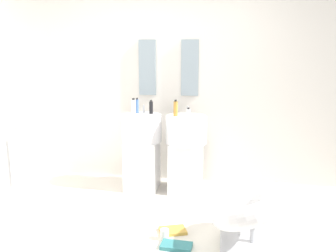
{
  "coord_description": "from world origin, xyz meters",
  "views": [
    {
      "loc": [
        0.71,
        -3.18,
        1.73
      ],
      "look_at": [
        0.15,
        0.55,
        0.95
      ],
      "focal_mm": 39.76,
      "sensor_mm": 36.0,
      "label": 1
    }
  ],
  "objects_px": {
    "lounge_chair": "(254,211)",
    "soap_bottle_black": "(151,107)",
    "soap_bottle_blue": "(137,106)",
    "soap_bottle_white": "(188,113)",
    "soap_bottle_amber": "(176,108)",
    "pedestal_sink_left": "(142,148)",
    "pedestal_sink_right": "(186,150)",
    "magazine_teal": "(176,246)",
    "coffee_mug": "(165,235)",
    "soap_bottle_clear": "(134,107)",
    "magazine_ochre": "(173,231)",
    "towel_rack": "(21,153)"
  },
  "relations": [
    {
      "from": "lounge_chair",
      "to": "soap_bottle_white",
      "type": "height_order",
      "value": "soap_bottle_white"
    },
    {
      "from": "coffee_mug",
      "to": "soap_bottle_black",
      "type": "relative_size",
      "value": 0.61
    },
    {
      "from": "pedestal_sink_left",
      "to": "soap_bottle_amber",
      "type": "xyz_separation_m",
      "value": [
        0.42,
        -0.02,
        0.52
      ]
    },
    {
      "from": "towel_rack",
      "to": "soap_bottle_black",
      "type": "xyz_separation_m",
      "value": [
        1.28,
        0.86,
        0.4
      ]
    },
    {
      "from": "towel_rack",
      "to": "soap_bottle_amber",
      "type": "xyz_separation_m",
      "value": [
        1.6,
        0.74,
        0.41
      ]
    },
    {
      "from": "magazine_teal",
      "to": "towel_rack",
      "type": "bearing_deg",
      "value": 164.87
    },
    {
      "from": "coffee_mug",
      "to": "soap_bottle_white",
      "type": "relative_size",
      "value": 0.84
    },
    {
      "from": "lounge_chair",
      "to": "soap_bottle_black",
      "type": "height_order",
      "value": "soap_bottle_black"
    },
    {
      "from": "soap_bottle_black",
      "to": "magazine_teal",
      "type": "bearing_deg",
      "value": -71.11
    },
    {
      "from": "soap_bottle_white",
      "to": "soap_bottle_amber",
      "type": "bearing_deg",
      "value": 146.41
    },
    {
      "from": "lounge_chair",
      "to": "soap_bottle_black",
      "type": "distance_m",
      "value": 1.94
    },
    {
      "from": "soap_bottle_black",
      "to": "soap_bottle_amber",
      "type": "bearing_deg",
      "value": -20.62
    },
    {
      "from": "lounge_chair",
      "to": "soap_bottle_clear",
      "type": "distance_m",
      "value": 2.04
    },
    {
      "from": "pedestal_sink_right",
      "to": "soap_bottle_white",
      "type": "bearing_deg",
      "value": -73.62
    },
    {
      "from": "lounge_chair",
      "to": "magazine_ochre",
      "type": "bearing_deg",
      "value": 167.04
    },
    {
      "from": "lounge_chair",
      "to": "soap_bottle_amber",
      "type": "distance_m",
      "value": 1.67
    },
    {
      "from": "soap_bottle_black",
      "to": "soap_bottle_white",
      "type": "bearing_deg",
      "value": -25.33
    },
    {
      "from": "magazine_teal",
      "to": "soap_bottle_white",
      "type": "xyz_separation_m",
      "value": [
        -0.03,
        1.27,
        0.97
      ]
    },
    {
      "from": "pedestal_sink_left",
      "to": "soap_bottle_blue",
      "type": "relative_size",
      "value": 5.43
    },
    {
      "from": "pedestal_sink_left",
      "to": "lounge_chair",
      "type": "height_order",
      "value": "pedestal_sink_left"
    },
    {
      "from": "magazine_teal",
      "to": "coffee_mug",
      "type": "xyz_separation_m",
      "value": [
        -0.13,
        0.12,
        0.03
      ]
    },
    {
      "from": "pedestal_sink_right",
      "to": "soap_bottle_blue",
      "type": "relative_size",
      "value": 5.43
    },
    {
      "from": "pedestal_sink_right",
      "to": "soap_bottle_black",
      "type": "relative_size",
      "value": 6.13
    },
    {
      "from": "soap_bottle_blue",
      "to": "soap_bottle_white",
      "type": "xyz_separation_m",
      "value": [
        0.67,
        -0.24,
        -0.03
      ]
    },
    {
      "from": "pedestal_sink_right",
      "to": "soap_bottle_white",
      "type": "distance_m",
      "value": 0.5
    },
    {
      "from": "magazine_teal",
      "to": "soap_bottle_blue",
      "type": "distance_m",
      "value": 1.95
    },
    {
      "from": "pedestal_sink_left",
      "to": "lounge_chair",
      "type": "bearing_deg",
      "value": -45.12
    },
    {
      "from": "coffee_mug",
      "to": "soap_bottle_black",
      "type": "xyz_separation_m",
      "value": [
        -0.39,
        1.38,
        0.96
      ]
    },
    {
      "from": "pedestal_sink_right",
      "to": "magazine_ochre",
      "type": "distance_m",
      "value": 1.22
    },
    {
      "from": "soap_bottle_black",
      "to": "coffee_mug",
      "type": "bearing_deg",
      "value": -74.25
    },
    {
      "from": "lounge_chair",
      "to": "coffee_mug",
      "type": "xyz_separation_m",
      "value": [
        -0.79,
        0.01,
        -0.29
      ]
    },
    {
      "from": "soap_bottle_clear",
      "to": "soap_bottle_amber",
      "type": "bearing_deg",
      "value": -7.73
    },
    {
      "from": "lounge_chair",
      "to": "soap_bottle_blue",
      "type": "bearing_deg",
      "value": 134.08
    },
    {
      "from": "soap_bottle_amber",
      "to": "soap_bottle_clear",
      "type": "relative_size",
      "value": 1.0
    },
    {
      "from": "magazine_teal",
      "to": "coffee_mug",
      "type": "bearing_deg",
      "value": 139.6
    },
    {
      "from": "lounge_chair",
      "to": "magazine_teal",
      "type": "relative_size",
      "value": 3.73
    },
    {
      "from": "soap_bottle_white",
      "to": "soap_bottle_clear",
      "type": "xyz_separation_m",
      "value": [
        -0.7,
        0.18,
        0.04
      ]
    },
    {
      "from": "magazine_ochre",
      "to": "soap_bottle_clear",
      "type": "xyz_separation_m",
      "value": [
        -0.65,
        1.17,
        1.01
      ]
    },
    {
      "from": "lounge_chair",
      "to": "pedestal_sink_right",
      "type": "bearing_deg",
      "value": 119.5
    },
    {
      "from": "magazine_ochre",
      "to": "coffee_mug",
      "type": "bearing_deg",
      "value": -128.76
    },
    {
      "from": "pedestal_sink_right",
      "to": "towel_rack",
      "type": "height_order",
      "value": "pedestal_sink_right"
    },
    {
      "from": "lounge_chair",
      "to": "soap_bottle_black",
      "type": "xyz_separation_m",
      "value": [
        -1.17,
        1.39,
        0.68
      ]
    },
    {
      "from": "soap_bottle_blue",
      "to": "soap_bottle_white",
      "type": "distance_m",
      "value": 0.71
    },
    {
      "from": "pedestal_sink_left",
      "to": "soap_bottle_black",
      "type": "height_order",
      "value": "soap_bottle_black"
    },
    {
      "from": "lounge_chair",
      "to": "soap_bottle_amber",
      "type": "xyz_separation_m",
      "value": [
        -0.85,
        1.26,
        0.69
      ]
    },
    {
      "from": "towel_rack",
      "to": "soap_bottle_blue",
      "type": "relative_size",
      "value": 4.93
    },
    {
      "from": "magazine_teal",
      "to": "soap_bottle_amber",
      "type": "distance_m",
      "value": 1.72
    },
    {
      "from": "pedestal_sink_left",
      "to": "soap_bottle_black",
      "type": "bearing_deg",
      "value": 46.31
    },
    {
      "from": "soap_bottle_amber",
      "to": "pedestal_sink_left",
      "type": "bearing_deg",
      "value": 177.85
    },
    {
      "from": "pedestal_sink_right",
      "to": "pedestal_sink_left",
      "type": "bearing_deg",
      "value": 180.0
    }
  ]
}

